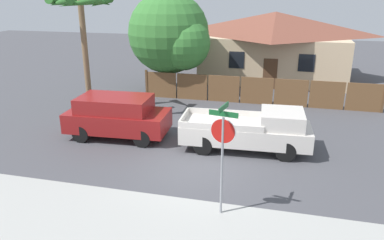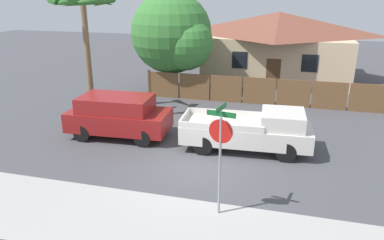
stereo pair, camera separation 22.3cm
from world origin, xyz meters
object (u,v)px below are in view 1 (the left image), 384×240
object	(u,v)px
orange_pickup	(251,130)
oak_tree	(172,35)
stop_sign	(223,142)
red_suv	(117,115)
house	(274,44)
palm_tree	(81,12)

from	to	relation	value
orange_pickup	oak_tree	bearing A→B (deg)	122.97
orange_pickup	stop_sign	bearing A→B (deg)	-97.76
red_suv	orange_pickup	xyz separation A→B (m)	(5.85, 0.01, -0.15)
house	palm_tree	xyz separation A→B (m)	(-8.67, -11.56, 2.75)
oak_tree	orange_pickup	world-z (taller)	oak_tree
red_suv	house	bearing A→B (deg)	63.21
orange_pickup	palm_tree	bearing A→B (deg)	161.74
house	red_suv	xyz separation A→B (m)	(-6.07, -13.86, -1.44)
red_suv	oak_tree	bearing A→B (deg)	85.70
house	oak_tree	bearing A→B (deg)	-134.39
house	red_suv	world-z (taller)	house
palm_tree	red_suv	bearing A→B (deg)	-41.55
red_suv	orange_pickup	size ratio (longest dim) A/B	0.86
palm_tree	stop_sign	bearing A→B (deg)	-41.52
oak_tree	house	bearing A→B (deg)	45.61
house	oak_tree	distance (m)	8.53
stop_sign	palm_tree	bearing A→B (deg)	148.85
oak_tree	red_suv	xyz separation A→B (m)	(-0.16, -7.82, -2.58)
palm_tree	house	bearing A→B (deg)	53.13
oak_tree	orange_pickup	bearing A→B (deg)	-53.91
red_suv	stop_sign	size ratio (longest dim) A/B	1.36
palm_tree	red_suv	distance (m)	5.44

